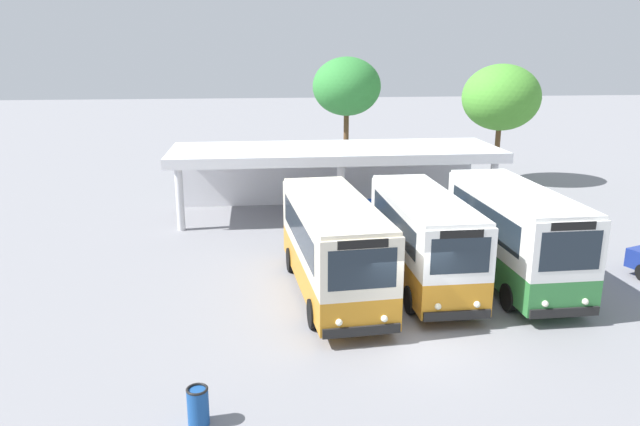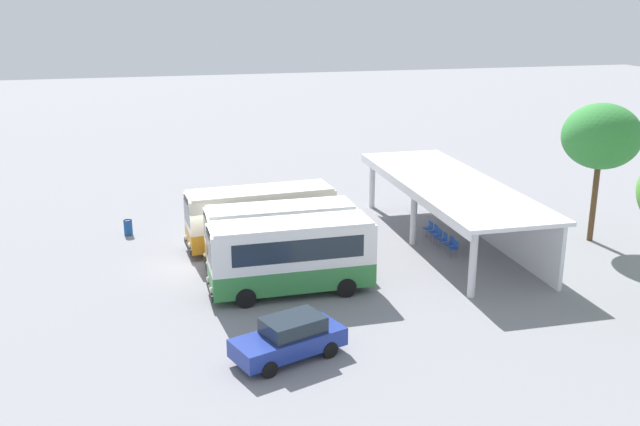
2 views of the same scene
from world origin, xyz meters
name	(u,v)px [view 1 (image 1 of 2)]	position (x,y,z in m)	size (l,w,h in m)	color
ground_plane	(411,340)	(0.00, 0.00, 0.00)	(180.00, 180.00, 0.00)	gray
city_bus_nearest_orange	(333,243)	(-1.81, 3.59, 1.82)	(2.95, 8.07, 3.28)	black
city_bus_second_in_row	(423,236)	(1.41, 4.09, 1.80)	(2.35, 7.53, 3.26)	black
city_bus_middle_cream	(514,232)	(4.64, 3.96, 1.89)	(2.51, 7.58, 3.43)	black
terminal_canopy	(333,161)	(-0.40, 14.50, 2.62)	(16.14, 5.17, 3.40)	silver
waiting_chair_end_by_column	(314,208)	(-1.52, 13.20, 0.52)	(0.46, 0.46, 0.86)	slate
waiting_chair_second_from_end	(328,207)	(-0.83, 13.22, 0.52)	(0.46, 0.46, 0.86)	slate
waiting_chair_middle_seat	(342,207)	(-0.13, 13.16, 0.52)	(0.46, 0.46, 0.86)	slate
waiting_chair_fourth_seat	(356,207)	(0.56, 13.19, 0.52)	(0.46, 0.46, 0.86)	slate
waiting_chair_fifth_seat	(369,206)	(1.25, 13.27, 0.52)	(0.46, 0.46, 0.86)	slate
waiting_chair_far_end_seat	(383,206)	(1.95, 13.21, 0.52)	(0.46, 0.46, 0.86)	slate
roadside_tree_behind_canopy	(347,87)	(1.33, 21.68, 5.87)	(4.17, 4.17, 7.67)	brown
roadside_tree_east_of_canopy	(501,98)	(10.50, 20.00, 5.27)	(4.66, 4.66, 7.27)	brown
litter_bin_apron	(198,406)	(-5.72, -3.43, 0.46)	(0.49, 0.49, 0.90)	#19478C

